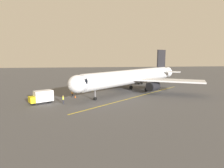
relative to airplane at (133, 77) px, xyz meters
The scene contains 9 objects.
ground_plane 4.52m from the airplane, 98.29° to the right, with size 220.00×220.00×0.00m, color #4C4C4F.
apron_lead_in_line 7.36m from the airplane, 88.02° to the left, with size 0.24×40.00×0.01m, color yellow.
airplane is the anchor object (origin of this frame).
ground_crew_marshaller 20.68m from the airplane, 33.62° to the left, with size 0.28×0.42×1.71m.
ground_crew_wing_walker 16.73m from the airplane, 17.75° to the left, with size 0.43×0.47×1.71m.
box_truck_near_nose 24.01m from the airplane, 25.94° to the left, with size 4.96×3.99×2.62m.
baggage_cart_portside 14.76m from the airplane, 111.38° to the right, with size 2.93×2.66×1.27m.
safety_cone_nose_left 21.97m from the airplane, ahead, with size 0.32×0.32×0.55m, color #F2590F.
safety_cone_nose_right 16.43m from the airplane, 20.66° to the left, with size 0.32×0.32×0.55m, color #F2590F.
Camera 1 is at (12.36, 53.27, 9.75)m, focal length 31.54 mm.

